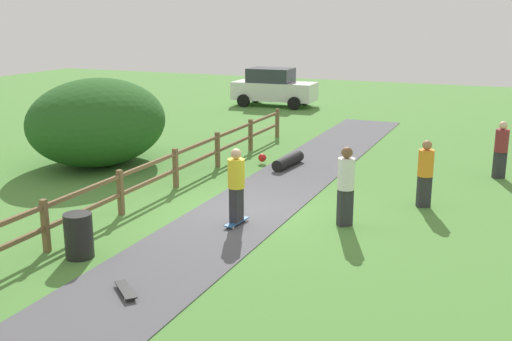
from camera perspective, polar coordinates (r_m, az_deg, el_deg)
ground_plane at (r=15.06m, az=-1.22°, el=-3.86°), size 60.00×60.00×0.00m
asphalt_path at (r=15.06m, az=-1.22°, el=-3.83°), size 2.40×28.00×0.02m
wooden_fence at (r=16.08m, az=-9.71°, el=-0.41°), size 0.12×18.12×1.10m
bush_large at (r=20.11m, az=-14.32°, el=4.34°), size 3.98×4.77×2.72m
trash_bin at (r=12.73m, az=-15.95°, el=-5.77°), size 0.56×0.56×0.90m
skater_riding at (r=13.86m, az=-1.82°, el=-1.15°), size 0.42×0.82×1.77m
skater_fallen at (r=19.39m, az=2.78°, el=0.90°), size 1.29×1.62×0.36m
skateboard_loose at (r=11.07m, az=-11.88°, el=-10.65°), size 0.73×0.68×0.08m
bystander_maroon at (r=19.26m, az=21.57°, el=2.00°), size 0.52×0.52×1.67m
bystander_orange at (r=15.79m, az=15.28°, el=-0.02°), size 0.51×0.51×1.69m
bystander_white at (r=14.01m, az=8.25°, el=-1.09°), size 0.54×0.54×1.83m
parked_car_white at (r=32.04m, az=1.61°, el=7.65°), size 4.26×2.11×1.92m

